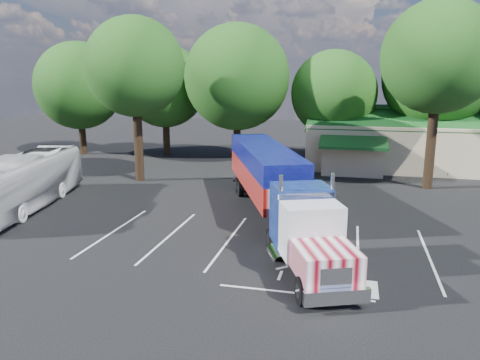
% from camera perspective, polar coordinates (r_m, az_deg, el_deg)
% --- Properties ---
extents(ground, '(120.00, 120.00, 0.00)m').
position_cam_1_polar(ground, '(29.48, 1.55, -3.56)').
color(ground, black).
rests_on(ground, ground).
extents(event_hall, '(24.20, 14.12, 5.55)m').
position_cam_1_polar(event_hall, '(46.59, 23.21, 4.21)').
color(event_hall, tan).
rests_on(event_hall, ground).
extents(tree_row_a, '(9.00, 9.00, 11.68)m').
position_cam_1_polar(tree_row_a, '(52.24, -19.05, 10.80)').
color(tree_row_a, black).
rests_on(tree_row_a, ground).
extents(tree_row_b, '(8.40, 8.40, 11.35)m').
position_cam_1_polar(tree_row_b, '(49.26, -9.16, 11.22)').
color(tree_row_b, black).
rests_on(tree_row_b, ground).
extents(tree_row_c, '(10.00, 10.00, 13.05)m').
position_cam_1_polar(tree_row_c, '(45.22, -0.37, 12.41)').
color(tree_row_c, black).
rests_on(tree_row_c, ground).
extents(tree_row_d, '(8.00, 8.00, 10.60)m').
position_cam_1_polar(tree_row_d, '(45.27, 11.35, 10.33)').
color(tree_row_d, black).
rests_on(tree_row_d, ground).
extents(tree_row_e, '(9.60, 9.60, 12.90)m').
position_cam_1_polar(tree_row_e, '(46.27, 22.89, 11.50)').
color(tree_row_e, black).
rests_on(tree_row_e, ground).
extents(tree_near_left, '(7.60, 7.60, 12.65)m').
position_cam_1_polar(tree_near_left, '(37.45, -12.70, 13.24)').
color(tree_near_left, black).
rests_on(tree_near_left, ground).
extents(tree_near_right, '(8.00, 8.00, 13.50)m').
position_cam_1_polar(tree_near_right, '(36.67, 23.06, 13.60)').
color(tree_near_right, black).
rests_on(tree_near_right, ground).
extents(semi_truck, '(9.56, 19.40, 4.17)m').
position_cam_1_polar(semi_truck, '(26.51, 4.07, -0.17)').
color(semi_truck, black).
rests_on(semi_truck, ground).
extents(woman, '(0.37, 0.56, 1.53)m').
position_cam_1_polar(woman, '(29.00, 4.66, -2.30)').
color(woman, black).
rests_on(woman, ground).
extents(bicycle, '(1.15, 2.04, 1.02)m').
position_cam_1_polar(bicycle, '(29.74, 11.17, -2.64)').
color(bicycle, black).
rests_on(bicycle, ground).
extents(tour_bus, '(5.21, 12.45, 3.38)m').
position_cam_1_polar(tour_bus, '(32.46, -24.78, -0.15)').
color(tour_bus, silver).
rests_on(tour_bus, ground).
extents(silver_sedan, '(4.53, 3.06, 1.41)m').
position_cam_1_polar(silver_sedan, '(42.83, 21.56, 1.64)').
color(silver_sedan, '#9B9CA2').
rests_on(silver_sedan, ground).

